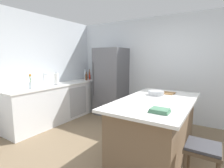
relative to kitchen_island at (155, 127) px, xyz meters
The scene contains 17 objects.
ground_plane 0.81m from the kitchen_island, 137.06° to the right, with size 7.20×7.20×0.00m, color #7A664C.
wall_rear 2.04m from the kitchen_island, 105.23° to the left, with size 6.00×0.10×2.60m, color silver.
wall_left 3.09m from the kitchen_island, behind, with size 0.10×6.00×2.60m, color silver.
counter_run_left 2.60m from the kitchen_island, behind, with size 0.63×2.73×0.92m.
kitchen_island is the anchor object (origin of this frame).
refrigerator 2.28m from the kitchen_island, 141.40° to the left, with size 0.78×0.74×1.84m.
bar_stool 0.96m from the kitchen_island, 40.46° to the right, with size 0.36×0.36×0.64m.
sink_faucet 2.71m from the kitchen_island, behind, with size 0.15×0.05×0.30m.
flower_vase 2.66m from the kitchen_island, 168.97° to the right, with size 0.08×0.08×0.31m.
paper_towel_roll 2.64m from the kitchen_island, behind, with size 0.14×0.14×0.31m.
vinegar_bottle 3.13m from the kitchen_island, 149.65° to the left, with size 0.05×0.05×0.30m.
hot_sauce_bottle 3.00m from the kitchen_island, 150.43° to the left, with size 0.06×0.06×0.19m.
soda_bottle 3.03m from the kitchen_island, 152.97° to the left, with size 0.07×0.07×0.36m.
syrup_bottle 2.88m from the kitchen_island, 153.50° to the left, with size 0.07×0.07×0.25m.
cookbook_stack 0.80m from the kitchen_island, 68.69° to the right, with size 0.23×0.19×0.05m.
mixing_bowl 0.62m from the kitchen_island, 109.31° to the left, with size 0.28×0.28×0.07m.
cutting_board 0.76m from the kitchen_island, 92.45° to the left, with size 0.33×0.25×0.02m.
Camera 1 is at (1.31, -2.16, 1.56)m, focal length 27.59 mm.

